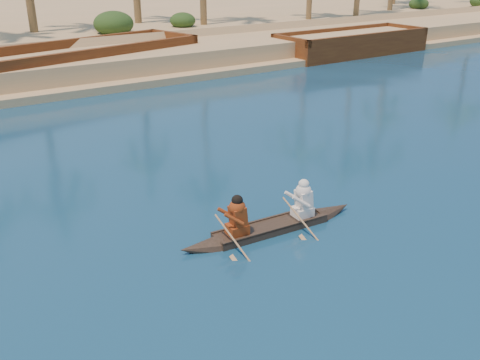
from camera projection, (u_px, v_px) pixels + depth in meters
canoe at (271, 221)px, 12.65m from camera, size 4.76×0.96×1.30m
barge_mid at (86, 63)px, 28.63m from camera, size 13.11×6.87×2.08m
barge_right at (352, 44)px, 35.27m from camera, size 10.76×3.65×1.79m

